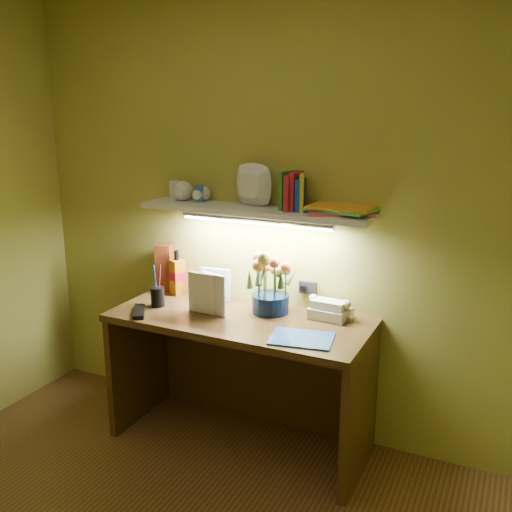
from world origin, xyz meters
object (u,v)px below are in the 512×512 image
Objects in this scene: desk_clock at (347,313)px; whisky_bottle at (177,272)px; flower_bouquet at (271,281)px; telephone at (329,308)px; desk at (240,381)px.

desk_clock is 0.27× the size of whisky_bottle.
desk_clock is (0.41, 0.07, -0.14)m from flower_bouquet.
flower_bouquet is 1.82× the size of telephone.
whisky_bottle is at bearing -159.04° from desk_clock.
whisky_bottle is at bearing -176.35° from telephone.
flower_bouquet is at bearing -167.34° from telephone.
telephone is (0.44, 0.19, 0.43)m from desk.
desk_clock is 1.05m from whisky_bottle.
telephone is at bearing 9.48° from flower_bouquet.
telephone is 2.73× the size of desk_clock.
desk is 0.58m from flower_bouquet.
desk is at bearing -153.19° from telephone.
desk is at bearing -138.99° from desk_clock.
telephone is at bearing -151.28° from desk_clock.
telephone is 0.10m from desk_clock.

